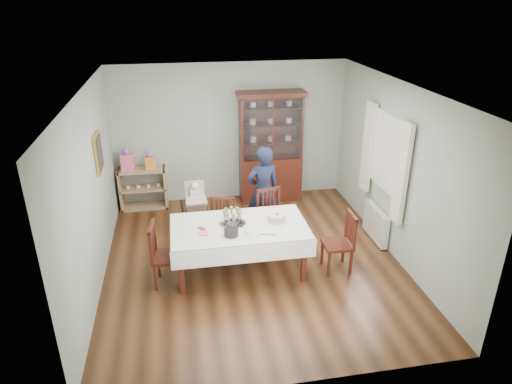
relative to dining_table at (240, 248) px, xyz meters
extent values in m
plane|color=#593319|center=(0.23, 0.22, -0.38)|extent=(5.00, 5.00, 0.00)
plane|color=#9EAA99|center=(0.23, 2.72, 0.97)|extent=(4.50, 0.00, 4.50)
plane|color=#9EAA99|center=(-2.02, 0.22, 0.97)|extent=(0.00, 5.00, 5.00)
plane|color=#9EAA99|center=(2.48, 0.22, 0.97)|extent=(0.00, 5.00, 5.00)
plane|color=white|center=(0.23, 0.22, 2.32)|extent=(5.00, 5.00, 0.00)
cube|color=#4A1A12|center=(0.00, 0.00, 0.34)|extent=(1.90, 1.05, 0.06)
cube|color=silver|center=(0.00, 0.00, 0.37)|extent=(2.00, 1.15, 0.01)
cube|color=#4A1A12|center=(0.98, 2.48, 0.07)|extent=(1.20, 0.45, 0.90)
cube|color=white|center=(0.98, 2.29, 1.12)|extent=(1.12, 0.01, 1.16)
cube|color=#4A1A12|center=(0.98, 2.48, 1.76)|extent=(1.30, 0.48, 0.07)
cube|color=tan|center=(-1.52, 2.50, -0.36)|extent=(0.90, 0.38, 0.04)
cube|color=tan|center=(-1.52, 2.50, 0.02)|extent=(0.90, 0.38, 0.03)
cube|color=tan|center=(-1.52, 2.50, 0.40)|extent=(0.90, 0.38, 0.04)
cube|color=tan|center=(-1.94, 2.50, 0.02)|extent=(0.04, 0.38, 0.80)
cube|color=tan|center=(-1.10, 2.50, 0.02)|extent=(0.04, 0.38, 0.80)
cube|color=gold|center=(-1.99, 1.02, 1.27)|extent=(0.04, 0.48, 0.58)
cube|color=white|center=(2.45, 0.52, 1.17)|extent=(0.04, 1.02, 1.22)
cube|color=silver|center=(2.39, -0.10, 1.07)|extent=(0.07, 0.30, 1.55)
cube|color=silver|center=(2.39, 1.14, 1.07)|extent=(0.07, 0.30, 1.55)
cube|color=white|center=(2.39, 0.52, -0.08)|extent=(0.10, 0.80, 0.55)
cube|color=#4A1A12|center=(-0.22, 0.56, 0.03)|extent=(0.50, 0.50, 0.05)
cube|color=#4A1A12|center=(-0.17, 0.73, 0.27)|extent=(0.38, 0.14, 0.48)
cube|color=#4A1A12|center=(0.64, 0.60, 0.06)|extent=(0.52, 0.52, 0.05)
cube|color=#4A1A12|center=(0.60, 0.80, 0.33)|extent=(0.41, 0.13, 0.51)
cube|color=#4A1A12|center=(-1.05, -0.15, 0.05)|extent=(0.47, 0.47, 0.05)
cube|color=#4A1A12|center=(-1.24, -0.13, 0.31)|extent=(0.09, 0.41, 0.50)
cube|color=#4A1A12|center=(1.44, -0.22, 0.04)|extent=(0.42, 0.42, 0.05)
cube|color=#4A1A12|center=(1.63, -0.22, 0.29)|extent=(0.04, 0.40, 0.49)
imported|color=black|center=(0.57, 1.12, 0.40)|extent=(0.63, 0.47, 1.57)
cube|color=tan|center=(-0.57, 1.20, 0.25)|extent=(0.34, 0.30, 0.23)
cube|color=tan|center=(-0.57, 1.20, 0.44)|extent=(0.33, 0.07, 0.27)
cube|color=tan|center=(-0.57, 1.20, 0.33)|extent=(0.35, 0.17, 0.03)
cube|color=silver|center=(-0.57, 1.20, 0.40)|extent=(0.18, 0.14, 0.17)
sphere|color=beige|center=(-0.57, 1.20, 0.54)|extent=(0.14, 0.14, 0.14)
cylinder|color=silver|center=(-0.09, 0.06, 0.38)|extent=(0.38, 0.38, 0.01)
torus|color=silver|center=(-0.09, 0.06, 0.39)|extent=(0.38, 0.38, 0.01)
cylinder|color=white|center=(0.57, 0.03, 0.38)|extent=(0.31, 0.31, 0.02)
cylinder|color=brown|center=(0.57, 0.03, 0.44)|extent=(0.27, 0.27, 0.10)
cylinder|color=silver|center=(0.57, 0.03, 0.49)|extent=(0.27, 0.27, 0.01)
cylinder|color=#F24C4C|center=(0.57, 0.03, 0.54)|extent=(0.01, 0.01, 0.07)
sphere|color=yellow|center=(0.57, 0.03, 0.58)|extent=(0.02, 0.02, 0.02)
cylinder|color=black|center=(-0.15, -0.26, 0.42)|extent=(0.26, 0.26, 0.10)
cylinder|color=white|center=(0.14, -0.30, 0.42)|extent=(0.23, 0.23, 0.08)
cube|color=#FA5C8B|center=(-0.52, -0.15, 0.38)|extent=(0.16, 0.16, 0.02)
cube|color=silver|center=(0.35, -0.34, 0.38)|extent=(0.24, 0.10, 0.01)
cube|color=#FA5C8B|center=(-1.75, 2.48, 0.57)|extent=(0.23, 0.15, 0.32)
sphere|color=#E533B2|center=(-1.75, 2.48, 0.79)|extent=(0.13, 0.13, 0.13)
cube|color=orange|center=(-1.34, 2.48, 0.53)|extent=(0.19, 0.14, 0.24)
sphere|color=#E533B2|center=(-1.34, 2.48, 0.70)|extent=(0.11, 0.11, 0.11)
camera|label=1|loc=(-0.79, -5.82, 3.52)|focal=32.00mm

